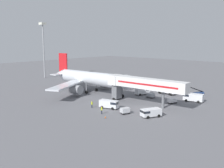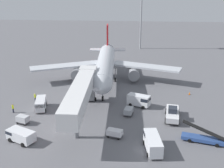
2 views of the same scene
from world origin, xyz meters
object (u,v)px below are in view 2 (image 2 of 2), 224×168
object	(u,v)px
ground_crew_worker_midground	(35,97)
baggage_cart_mid_right	(129,111)
airplane_at_gate	(105,65)
service_van_mid_center	(153,142)
baggage_cart_far_right	(23,119)
safety_cone_alpha	(190,93)
jet_bridge	(82,91)
ground_crew_worker_foreground	(13,108)
belt_loader_truck	(204,138)
service_van_near_left	(139,100)
service_van_rear_right	(20,135)
baggage_cart_rear_left	(115,133)
service_van_mid_left	(41,104)
apron_light_mast	(142,2)
pushback_tug	(172,113)

from	to	relation	value
ground_crew_worker_midground	baggage_cart_mid_right	bearing A→B (deg)	-13.40
airplane_at_gate	service_van_mid_center	size ratio (longest dim) A/B	6.65
baggage_cart_far_right	safety_cone_alpha	distance (m)	35.68
jet_bridge	ground_crew_worker_foreground	distance (m)	14.55
jet_bridge	belt_loader_truck	distance (m)	21.61
service_van_near_left	service_van_rear_right	distance (m)	23.85
belt_loader_truck	service_van_near_left	xyz separation A→B (m)	(-9.96, 12.86, 0.56)
airplane_at_gate	safety_cone_alpha	world-z (taller)	airplane_at_gate
jet_bridge	baggage_cart_far_right	xyz separation A→B (m)	(-10.15, -2.72, -4.68)
baggage_cart_far_right	belt_loader_truck	bearing A→B (deg)	-6.46
baggage_cart_rear_left	ground_crew_worker_midground	xyz separation A→B (m)	(-17.79, 13.00, 0.22)
service_van_near_left	service_van_rear_right	xyz separation A→B (m)	(-18.38, -15.19, -0.25)
service_van_near_left	service_van_mid_center	bearing A→B (deg)	-82.77
baggage_cart_mid_right	ground_crew_worker_midground	xyz separation A→B (m)	(-19.71, 4.70, 0.18)
service_van_mid_center	service_van_rear_right	distance (m)	20.39
ground_crew_worker_midground	service_van_near_left	bearing A→B (deg)	-1.08
airplane_at_gate	ground_crew_worker_midground	world-z (taller)	airplane_at_gate
baggage_cart_far_right	ground_crew_worker_foreground	distance (m)	5.48
baggage_cart_mid_right	ground_crew_worker_midground	bearing A→B (deg)	166.60
service_van_mid_left	ground_crew_worker_foreground	xyz separation A→B (m)	(-4.80, -1.94, -0.25)
airplane_at_gate	baggage_cart_far_right	bearing A→B (deg)	-116.86
service_van_rear_right	ground_crew_worker_midground	world-z (taller)	service_van_rear_right
ground_crew_worker_foreground	baggage_cart_far_right	bearing A→B (deg)	-48.86
belt_loader_truck	apron_light_mast	bearing A→B (deg)	98.27
baggage_cart_mid_right	apron_light_mast	xyz separation A→B (m)	(2.17, 58.59, 16.38)
ground_crew_worker_midground	safety_cone_alpha	xyz separation A→B (m)	(32.83, 6.88, -0.63)
belt_loader_truck	jet_bridge	bearing A→B (deg)	163.05
jet_bridge	ground_crew_worker_foreground	size ratio (longest dim) A/B	13.11
pushback_tug	safety_cone_alpha	distance (m)	13.55
baggage_cart_mid_right	baggage_cart_rear_left	world-z (taller)	baggage_cart_mid_right
jet_bridge	belt_loader_truck	size ratio (longest dim) A/B	3.41
jet_bridge	baggage_cart_mid_right	size ratio (longest dim) A/B	9.59
ground_crew_worker_foreground	safety_cone_alpha	world-z (taller)	ground_crew_worker_foreground
belt_loader_truck	safety_cone_alpha	xyz separation A→B (m)	(1.19, 20.15, -0.44)
airplane_at_gate	service_van_near_left	xyz separation A→B (m)	(8.48, -14.04, -3.25)
service_van_mid_center	safety_cone_alpha	world-z (taller)	service_van_mid_center
ground_crew_worker_foreground	jet_bridge	bearing A→B (deg)	-5.85
service_van_mid_left	pushback_tug	bearing A→B (deg)	-4.21
belt_loader_truck	service_van_mid_left	xyz separation A→B (m)	(-29.12, 9.50, 0.44)
service_van_mid_left	service_van_rear_right	size ratio (longest dim) A/B	1.04
service_van_mid_center	baggage_cart_far_right	distance (m)	23.23
baggage_cart_far_right	baggage_cart_rear_left	world-z (taller)	baggage_cart_far_right
safety_cone_alpha	ground_crew_worker_foreground	bearing A→B (deg)	-160.27
belt_loader_truck	ground_crew_worker_foreground	world-z (taller)	belt_loader_truck
service_van_near_left	baggage_cart_mid_right	world-z (taller)	service_van_near_left
ground_crew_worker_foreground	apron_light_mast	distance (m)	66.33
pushback_tug	baggage_cart_far_right	bearing A→B (deg)	-170.90
belt_loader_truck	baggage_cart_mid_right	size ratio (longest dim) A/B	2.81
jet_bridge	baggage_cart_rear_left	size ratio (longest dim) A/B	8.62
baggage_cart_mid_right	safety_cone_alpha	world-z (taller)	baggage_cart_mid_right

